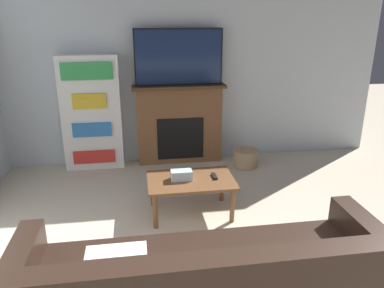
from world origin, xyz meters
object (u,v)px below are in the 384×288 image
Objects in this scene: tv at (179,57)px; bookshelf at (92,113)px; fireplace at (179,124)px; storage_basket at (246,158)px; coffee_table at (191,184)px.

tv reaches higher than bookshelf.
bookshelf is (-1.19, -0.00, -0.72)m from tv.
storage_basket is at bearing -20.93° from fireplace.
bookshelf is at bearing 171.31° from storage_basket.
storage_basket is at bearing 51.02° from coffee_table.
tv is 3.42× the size of storage_basket.
fireplace is at bearing 90.00° from tv.
fireplace is 3.71× the size of storage_basket.
coffee_table is 1.54m from storage_basket.
tv is at bearing -90.00° from fireplace.
bookshelf reaches higher than coffee_table.
fireplace is 0.83× the size of bookshelf.
fireplace reaches higher than storage_basket.
storage_basket is (2.08, -0.32, -0.66)m from bookshelf.
fireplace is 0.93m from tv.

